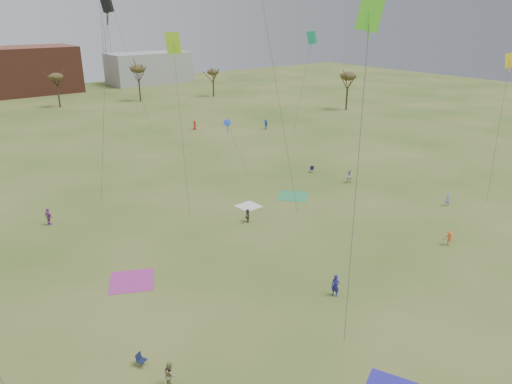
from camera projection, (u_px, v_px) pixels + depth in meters
ground at (353, 306)px, 35.30m from camera, size 260.00×260.00×0.00m
flyer_near_right at (335, 286)px, 36.29m from camera, size 0.63×0.76×1.79m
spectator_fore_b at (170, 375)px, 27.43m from camera, size 0.87×1.00×1.74m
spectator_fore_c at (248, 216)px, 49.16m from camera, size 1.20×1.28×1.44m
flyer_mid_b at (449, 238)px, 44.23m from camera, size 0.87×1.08×1.46m
flyer_mid_c at (448, 200)px, 53.26m from camera, size 0.64×0.56×1.48m
spectator_mid_d at (49, 217)px, 48.42m from camera, size 0.82×1.16×1.83m
spectator_mid_e at (350, 176)px, 60.33m from camera, size 1.12×1.10×1.82m
flyer_far_b at (195, 125)px, 87.85m from camera, size 0.88×0.96×1.65m
flyer_far_c at (266, 124)px, 87.95m from camera, size 0.94×1.32×1.85m
blanket_cream at (249, 206)px, 53.35m from camera, size 2.54×2.54×0.03m
blanket_plum at (132, 281)px, 38.55m from camera, size 4.69×4.69×0.03m
blanket_olive at (293, 196)px, 56.30m from camera, size 4.82×4.82×0.03m
camp_chair_left at (142, 362)px, 29.26m from camera, size 0.70×0.72×0.87m
camp_chair_right at (312, 171)px, 64.48m from camera, size 0.73×0.72×0.87m
kites_aloft at (146, 32)px, 49.48m from camera, size 68.39×70.93×24.58m
tree_line at (30, 87)px, 89.82m from camera, size 117.44×49.32×8.91m
building_brick at (24, 70)px, 124.97m from camera, size 26.00×16.00×12.00m
building_grey at (149, 68)px, 143.88m from camera, size 24.00×12.00×9.00m
radio_tower at (103, 17)px, 138.13m from camera, size 1.51×1.72×41.00m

